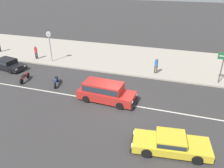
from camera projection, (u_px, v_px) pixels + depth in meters
The scene contains 11 objects.
ground_plane at pixel (118, 103), 17.53m from camera, with size 160.00×160.00×0.00m, color #383535.
lane_centre_stripe at pixel (118, 103), 17.53m from camera, with size 50.40×0.14×0.01m, color silver.
kerb_strip at pixel (142, 60), 26.35m from camera, with size 68.00×10.00×0.15m, color #ADA393.
hatchback_black_1 at pixel (8, 64), 23.69m from camera, with size 3.91×2.24×1.10m.
minivan_red_2 at pixel (105, 91), 17.58m from camera, with size 4.83×2.09×1.56m.
sedan_yellow_4 at pixel (170, 143), 12.60m from camera, with size 4.66×2.19×1.06m.
motorcycle_1 at pixel (56, 81), 20.27m from camera, with size 0.94×1.84×0.80m.
motorcycle_2 at pixel (25, 77), 21.06m from camera, with size 0.67×1.90×0.80m.
street_clock at pixel (49, 40), 24.54m from camera, with size 0.59×0.22×3.50m.
pedestrian_near_clock at pixel (156, 64), 22.12m from camera, with size 0.34×0.34×1.65m.
pedestrian_by_shop at pixel (36, 51), 26.04m from camera, with size 0.34×0.34×1.56m.
Camera 1 is at (4.09, -14.42, 9.23)m, focal length 35.00 mm.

